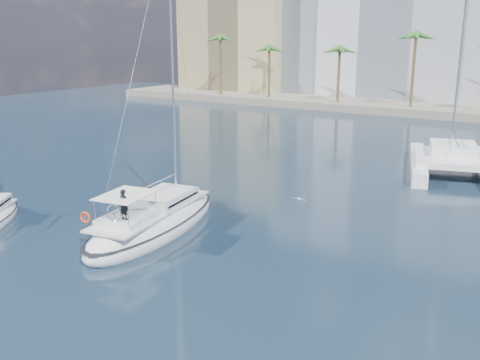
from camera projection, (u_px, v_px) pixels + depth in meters
The scene contains 9 objects.
ground at pixel (216, 236), 31.30m from camera, with size 160.00×160.00×0.00m, color black.
quay at pixel (448, 110), 80.73m from camera, with size 120.00×14.00×1.20m, color gray.
building_modern at pixel (400, 21), 93.27m from camera, with size 42.00×16.00×28.00m, color silver.
building_tan_left at pixel (242, 38), 106.45m from camera, with size 22.00×14.00×22.00m, color tan.
palm_left at pixel (244, 43), 92.71m from camera, with size 3.60×3.60×12.30m.
palm_centre at pixel (449, 44), 74.97m from camera, with size 3.60×3.60×12.30m.
main_sloop at pixel (155, 221), 32.14m from camera, with size 6.00×13.14×18.79m.
catamaran at pixel (452, 158), 45.97m from camera, with size 10.14×14.73×19.37m.
seagull at pixel (299, 199), 34.82m from camera, with size 0.94×0.40×0.17m.
Camera 1 is at (17.08, -23.95, 11.29)m, focal length 40.00 mm.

